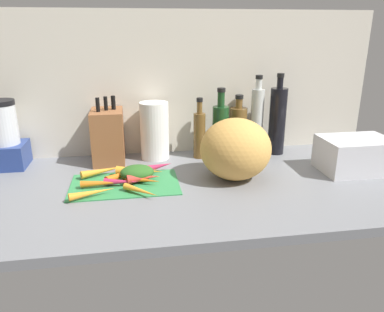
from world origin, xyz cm
name	(u,v)px	position (x,y,z in cm)	size (l,w,h in cm)	color
ground_plane	(195,186)	(0.00, 0.00, -1.50)	(170.00, 80.00, 3.00)	slate
wall_back	(180,84)	(0.00, 38.50, 30.00)	(170.00, 3.00, 60.00)	beige
cutting_board	(125,184)	(-24.99, 1.88, 0.40)	(37.88, 23.61, 0.80)	#338C4C
carrot_0	(121,182)	(-26.10, -0.25, 2.07)	(2.54, 2.54, 11.93)	#B2264C
carrot_1	(106,183)	(-31.27, -0.07, 1.99)	(2.39, 2.39, 17.12)	orange
carrot_2	(156,167)	(-13.39, 11.35, 2.56)	(3.51, 3.51, 14.21)	#B2264C
carrot_3	(142,169)	(-18.61, 10.73, 2.11)	(2.62, 2.62, 11.59)	orange
carrot_4	(143,178)	(-18.53, 1.34, 2.48)	(3.35, 3.35, 11.35)	red
carrot_5	(140,172)	(-19.35, 7.21, 2.55)	(3.50, 3.50, 11.60)	#B2264C
carrot_6	(143,180)	(-18.70, 0.53, 2.03)	(2.46, 2.46, 12.50)	orange
carrot_7	(92,193)	(-35.25, -7.64, 2.03)	(2.45, 2.45, 14.99)	orange
carrot_8	(141,176)	(-19.04, 4.11, 2.10)	(2.60, 2.60, 13.44)	orange
carrot_9	(140,171)	(-19.56, 7.98, 2.57)	(3.53, 3.53, 17.22)	orange
carrot_10	(103,171)	(-33.12, 11.48, 2.22)	(2.84, 2.84, 16.19)	orange
carrot_11	(125,174)	(-24.93, 7.12, 2.25)	(2.90, 2.90, 16.81)	orange
carrot_12	(141,191)	(-19.64, -8.51, 1.94)	(2.29, 2.29, 13.97)	orange
carrot_greens_pile	(137,172)	(-20.52, 4.81, 3.36)	(12.12, 9.32, 5.13)	#2D6023
winter_squash	(236,149)	(15.00, 1.92, 11.23)	(25.73, 24.84, 22.45)	gold
knife_block	(108,136)	(-31.28, 27.97, 10.94)	(12.49, 17.08, 27.12)	brown
blender_appliance	(5,139)	(-70.91, 28.37, 11.53)	(14.77, 14.77, 26.73)	navy
paper_towel_roll	(155,131)	(-12.25, 29.50, 11.95)	(11.88, 11.88, 23.91)	white
bottle_0	(199,134)	(6.38, 27.25, 10.48)	(5.03, 5.03, 25.64)	brown
bottle_1	(220,129)	(15.54, 27.84, 11.81)	(6.84, 6.84, 29.34)	#19421E
bottle_2	(238,129)	(24.62, 32.27, 10.51)	(7.60, 7.60, 25.48)	brown
bottle_3	(257,120)	(32.31, 30.29, 14.84)	(5.57, 5.57, 33.95)	silver
bottle_4	(277,120)	(40.72, 27.74, 14.84)	(7.24, 7.24, 34.80)	black
dish_rack	(355,155)	(62.69, 1.90, 6.47)	(26.24, 18.82, 12.94)	silver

